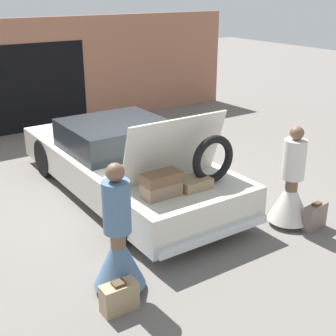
{
  "coord_description": "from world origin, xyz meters",
  "views": [
    {
      "loc": [
        -3.74,
        -6.93,
        3.51
      ],
      "look_at": [
        0.0,
        -1.39,
        0.9
      ],
      "focal_mm": 50.0,
      "sensor_mm": 36.0,
      "label": 1
    }
  ],
  "objects": [
    {
      "name": "car",
      "position": [
        0.0,
        0.0,
        0.57
      ],
      "size": [
        2.03,
        5.14,
        1.76
      ],
      "color": "silver",
      "rests_on": "ground_plane"
    },
    {
      "name": "ground_plane",
      "position": [
        0.0,
        0.0,
        0.0
      ],
      "size": [
        40.0,
        40.0,
        0.0
      ],
      "primitive_type": "plane",
      "color": "slate"
    },
    {
      "name": "suitcase_beside_left_person",
      "position": [
        -1.71,
        -2.92,
        0.18
      ],
      "size": [
        0.43,
        0.22,
        0.38
      ],
      "color": "#9E8460",
      "rests_on": "ground_plane"
    },
    {
      "name": "garage_wall_back",
      "position": [
        0.0,
        4.76,
        1.39
      ],
      "size": [
        12.0,
        0.14,
        2.8
      ],
      "color": "#9E664C",
      "rests_on": "ground_plane"
    },
    {
      "name": "person_right",
      "position": [
        1.51,
        -2.54,
        0.56
      ],
      "size": [
        0.65,
        0.65,
        1.6
      ],
      "rotation": [
        0.0,
        0.0,
        1.77
      ],
      "color": "brown",
      "rests_on": "ground_plane"
    },
    {
      "name": "person_left",
      "position": [
        -1.51,
        -2.57,
        0.59
      ],
      "size": [
        0.64,
        0.64,
        1.67
      ],
      "rotation": [
        0.0,
        0.0,
        -1.69
      ],
      "color": "brown",
      "rests_on": "ground_plane"
    },
    {
      "name": "suitcase_beside_right_person",
      "position": [
        1.73,
        -2.88,
        0.2
      ],
      "size": [
        0.46,
        0.21,
        0.44
      ],
      "color": "#75665B",
      "rests_on": "ground_plane"
    }
  ]
}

